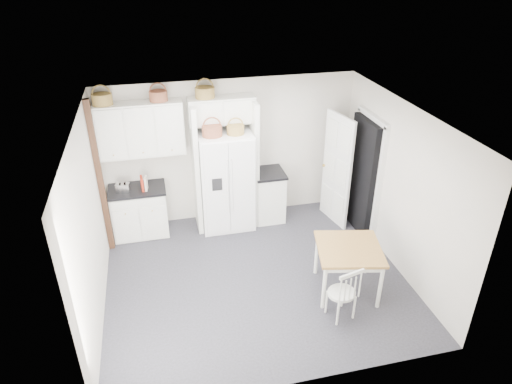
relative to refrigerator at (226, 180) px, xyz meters
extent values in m
plane|color=#29282E|center=(0.15, -1.65, -0.89)|extent=(4.50, 4.50, 0.00)
plane|color=white|center=(0.15, -1.65, 1.71)|extent=(4.50, 4.50, 0.00)
plane|color=beige|center=(0.15, 0.35, 0.41)|extent=(4.50, 0.00, 4.50)
plane|color=beige|center=(-2.10, -1.65, 0.41)|extent=(0.00, 4.00, 4.00)
plane|color=beige|center=(2.40, -1.65, 0.41)|extent=(0.00, 4.00, 4.00)
cube|color=white|center=(0.00, 0.00, 0.00)|extent=(0.92, 0.74, 1.78)
cube|color=white|center=(-1.54, 0.05, -0.46)|extent=(0.92, 0.58, 0.86)
cube|color=white|center=(0.79, 0.05, -0.44)|extent=(0.52, 0.62, 0.91)
cube|color=#A36129|center=(1.39, -2.22, -0.52)|extent=(1.08, 1.08, 0.75)
cube|color=white|center=(1.10, -2.72, -0.49)|extent=(0.46, 0.44, 0.80)
cube|color=black|center=(-1.54, 0.05, -0.02)|extent=(0.96, 0.62, 0.04)
cube|color=black|center=(0.79, 0.05, 0.04)|extent=(0.56, 0.66, 0.04)
cube|color=silver|center=(-1.75, -0.04, 0.08)|extent=(0.25, 0.17, 0.16)
cube|color=#A62412|center=(-1.43, -0.03, 0.13)|extent=(0.05, 0.17, 0.25)
cube|color=beige|center=(-1.37, -0.03, 0.12)|extent=(0.06, 0.16, 0.23)
cylinder|color=brown|center=(-1.87, 0.18, 1.55)|extent=(0.31, 0.31, 0.18)
cylinder|color=brown|center=(-1.01, 0.18, 1.54)|extent=(0.29, 0.29, 0.17)
cylinder|color=brown|center=(-0.26, 0.18, 1.55)|extent=(0.32, 0.32, 0.18)
cylinder|color=brown|center=(-0.21, -0.10, 0.98)|extent=(0.33, 0.33, 0.18)
cylinder|color=brown|center=(0.18, -0.10, 0.97)|extent=(0.29, 0.29, 0.16)
cube|color=white|center=(-1.35, 0.18, 1.01)|extent=(1.40, 0.34, 0.90)
cube|color=white|center=(0.00, 0.18, 1.23)|extent=(1.12, 0.34, 0.45)
cube|color=white|center=(-0.51, 0.05, 0.26)|extent=(0.08, 0.60, 2.30)
cube|color=white|center=(0.51, 0.05, 0.26)|extent=(0.08, 0.60, 2.30)
cube|color=#351D0D|center=(-2.05, -0.30, 0.41)|extent=(0.09, 0.09, 2.60)
cube|color=black|center=(2.31, -0.65, 0.13)|extent=(0.18, 0.85, 2.05)
cube|color=white|center=(1.95, -0.32, 0.13)|extent=(0.21, 0.79, 2.05)
camera|label=1|loc=(-1.13, -7.10, 3.65)|focal=32.00mm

